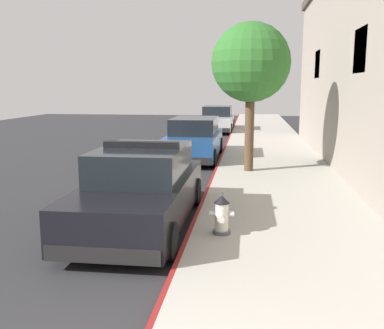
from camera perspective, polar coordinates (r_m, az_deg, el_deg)
The scene contains 8 objects.
ground_plane at distance 13.80m, azimuth -14.81°, elevation -2.22°, with size 30.08×60.00×0.20m, color #2B2B2D.
sidewalk_pavement at distance 12.78m, azimuth 10.95°, elevation -2.25°, with size 3.65×60.00×0.14m, color #ADA89E.
curb_painted_edge at distance 12.79m, azimuth 2.58°, elevation -2.06°, with size 0.08×60.00×0.14m, color maroon.
police_cruiser at distance 8.83m, azimuth -6.50°, elevation -3.15°, with size 1.94×4.84×1.68m.
parked_car_silver_ahead at distance 16.92m, azimuth 0.27°, elevation 3.21°, with size 1.94×4.84×1.56m.
parked_car_dark_far at distance 27.31m, azimuth 3.28°, elevation 5.78°, with size 1.94×4.84×1.56m.
fire_hydrant at distance 7.96m, azimuth 3.82°, elevation -6.43°, with size 0.44×0.40×0.76m.
street_tree at distance 13.79m, azimuth 7.55°, elevation 12.73°, with size 2.38×2.38×4.50m.
Camera 1 is at (1.00, -2.47, 2.74)m, focal length 41.63 mm.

